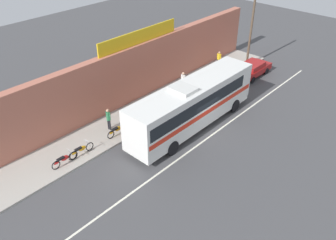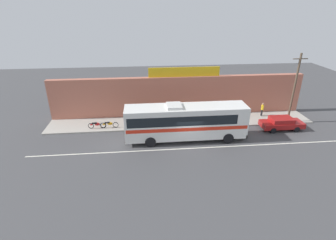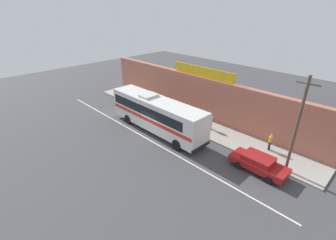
{
  "view_description": "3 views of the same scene",
  "coord_description": "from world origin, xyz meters",
  "px_view_note": "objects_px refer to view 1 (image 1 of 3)",
  "views": [
    {
      "loc": [
        -17.75,
        -12.52,
        14.97
      ],
      "look_at": [
        -2.31,
        1.59,
        1.33
      ],
      "focal_mm": 37.28,
      "sensor_mm": 36.0,
      "label": 1
    },
    {
      "loc": [
        -4.17,
        -21.59,
        12.49
      ],
      "look_at": [
        -1.86,
        1.9,
        1.82
      ],
      "focal_mm": 27.53,
      "sensor_mm": 36.0,
      "label": 2
    },
    {
      "loc": [
        16.63,
        -13.74,
        12.1
      ],
      "look_at": [
        0.81,
        1.72,
        1.38
      ],
      "focal_mm": 25.49,
      "sensor_mm": 36.0,
      "label": 3
    }
  ],
  "objects_px": {
    "parked_car": "(252,69)",
    "motorcycle_red": "(81,150)",
    "utility_pole": "(252,27)",
    "motorcycle_blue": "(64,159)",
    "pedestrian_far_left": "(183,80)",
    "pedestrian_far_right": "(108,118)",
    "intercity_bus": "(192,103)",
    "motorcycle_orange": "(117,130)",
    "pedestrian_near_shop": "(219,58)"
  },
  "relations": [
    {
      "from": "utility_pole",
      "to": "motorcycle_blue",
      "type": "xyz_separation_m",
      "value": [
        -21.58,
        0.35,
        -3.59
      ]
    },
    {
      "from": "utility_pole",
      "to": "motorcycle_red",
      "type": "height_order",
      "value": "utility_pole"
    },
    {
      "from": "pedestrian_near_shop",
      "to": "pedestrian_far_right",
      "type": "bearing_deg",
      "value": -177.77
    },
    {
      "from": "motorcycle_blue",
      "to": "pedestrian_far_right",
      "type": "height_order",
      "value": "pedestrian_far_right"
    },
    {
      "from": "parked_car",
      "to": "motorcycle_orange",
      "type": "bearing_deg",
      "value": 172.92
    },
    {
      "from": "motorcycle_blue",
      "to": "pedestrian_far_left",
      "type": "distance_m",
      "value": 13.15
    },
    {
      "from": "parked_car",
      "to": "pedestrian_far_left",
      "type": "height_order",
      "value": "pedestrian_far_left"
    },
    {
      "from": "utility_pole",
      "to": "pedestrian_far_left",
      "type": "xyz_separation_m",
      "value": [
        -8.48,
        1.38,
        -3.03
      ]
    },
    {
      "from": "parked_car",
      "to": "motorcycle_red",
      "type": "distance_m",
      "value": 18.69
    },
    {
      "from": "motorcycle_red",
      "to": "motorcycle_blue",
      "type": "bearing_deg",
      "value": -179.65
    },
    {
      "from": "utility_pole",
      "to": "pedestrian_far_right",
      "type": "height_order",
      "value": "utility_pole"
    },
    {
      "from": "intercity_bus",
      "to": "motorcycle_blue",
      "type": "relative_size",
      "value": 6.34
    },
    {
      "from": "pedestrian_far_left",
      "to": "parked_car",
      "type": "bearing_deg",
      "value": -23.2
    },
    {
      "from": "intercity_bus",
      "to": "pedestrian_far_left",
      "type": "bearing_deg",
      "value": 46.71
    },
    {
      "from": "pedestrian_near_shop",
      "to": "motorcycle_blue",
      "type": "bearing_deg",
      "value": -175.38
    },
    {
      "from": "motorcycle_blue",
      "to": "pedestrian_near_shop",
      "type": "relative_size",
      "value": 1.15
    },
    {
      "from": "intercity_bus",
      "to": "pedestrian_far_left",
      "type": "distance_m",
      "value": 5.82
    },
    {
      "from": "pedestrian_far_right",
      "to": "intercity_bus",
      "type": "bearing_deg",
      "value": -42.07
    },
    {
      "from": "parked_car",
      "to": "pedestrian_far_left",
      "type": "bearing_deg",
      "value": 156.8
    },
    {
      "from": "intercity_bus",
      "to": "utility_pole",
      "type": "height_order",
      "value": "utility_pole"
    },
    {
      "from": "intercity_bus",
      "to": "motorcycle_orange",
      "type": "distance_m",
      "value": 5.82
    },
    {
      "from": "pedestrian_far_left",
      "to": "pedestrian_far_right",
      "type": "height_order",
      "value": "pedestrian_far_right"
    },
    {
      "from": "motorcycle_red",
      "to": "utility_pole",
      "type": "bearing_deg",
      "value": -1.01
    },
    {
      "from": "parked_car",
      "to": "motorcycle_orange",
      "type": "xyz_separation_m",
      "value": [
        -15.44,
        1.92,
        -0.17
      ]
    },
    {
      "from": "intercity_bus",
      "to": "motorcycle_blue",
      "type": "xyz_separation_m",
      "value": [
        -9.16,
        3.15,
        -1.5
      ]
    },
    {
      "from": "parked_car",
      "to": "motorcycle_red",
      "type": "bearing_deg",
      "value": 174.11
    },
    {
      "from": "motorcycle_red",
      "to": "pedestrian_near_shop",
      "type": "relative_size",
      "value": 1.19
    },
    {
      "from": "motorcycle_orange",
      "to": "pedestrian_near_shop",
      "type": "xyz_separation_m",
      "value": [
        14.78,
        1.55,
        0.51
      ]
    },
    {
      "from": "parked_car",
      "to": "motorcycle_blue",
      "type": "height_order",
      "value": "parked_car"
    },
    {
      "from": "pedestrian_far_right",
      "to": "pedestrian_near_shop",
      "type": "relative_size",
      "value": 1.08
    },
    {
      "from": "intercity_bus",
      "to": "motorcycle_orange",
      "type": "bearing_deg",
      "value": 145.84
    },
    {
      "from": "motorcycle_blue",
      "to": "pedestrian_far_left",
      "type": "bearing_deg",
      "value": 4.49
    },
    {
      "from": "utility_pole",
      "to": "motorcycle_orange",
      "type": "xyz_separation_m",
      "value": [
        -17.07,
        0.36,
        -3.59
      ]
    },
    {
      "from": "motorcycle_orange",
      "to": "motorcycle_red",
      "type": "height_order",
      "value": "same"
    },
    {
      "from": "utility_pole",
      "to": "intercity_bus",
      "type": "bearing_deg",
      "value": -167.28
    },
    {
      "from": "intercity_bus",
      "to": "parked_car",
      "type": "bearing_deg",
      "value": 6.55
    },
    {
      "from": "utility_pole",
      "to": "pedestrian_far_left",
      "type": "bearing_deg",
      "value": 170.78
    },
    {
      "from": "utility_pole",
      "to": "motorcycle_orange",
      "type": "bearing_deg",
      "value": 178.8
    },
    {
      "from": "utility_pole",
      "to": "pedestrian_far_left",
      "type": "relative_size",
      "value": 4.59
    },
    {
      "from": "motorcycle_blue",
      "to": "pedestrian_far_right",
      "type": "distance_m",
      "value": 4.72
    },
    {
      "from": "motorcycle_orange",
      "to": "pedestrian_far_left",
      "type": "distance_m",
      "value": 8.67
    },
    {
      "from": "utility_pole",
      "to": "pedestrian_far_right",
      "type": "bearing_deg",
      "value": 175.51
    },
    {
      "from": "parked_car",
      "to": "utility_pole",
      "type": "distance_m",
      "value": 4.09
    },
    {
      "from": "parked_car",
      "to": "utility_pole",
      "type": "xyz_separation_m",
      "value": [
        1.62,
        1.56,
        3.41
      ]
    },
    {
      "from": "parked_car",
      "to": "pedestrian_near_shop",
      "type": "height_order",
      "value": "pedestrian_near_shop"
    },
    {
      "from": "pedestrian_near_shop",
      "to": "pedestrian_far_left",
      "type": "bearing_deg",
      "value": -175.09
    },
    {
      "from": "pedestrian_far_left",
      "to": "pedestrian_far_right",
      "type": "bearing_deg",
      "value": -179.73
    },
    {
      "from": "parked_car",
      "to": "utility_pole",
      "type": "height_order",
      "value": "utility_pole"
    },
    {
      "from": "motorcycle_red",
      "to": "pedestrian_near_shop",
      "type": "height_order",
      "value": "pedestrian_near_shop"
    },
    {
      "from": "motorcycle_blue",
      "to": "motorcycle_red",
      "type": "height_order",
      "value": "same"
    }
  ]
}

